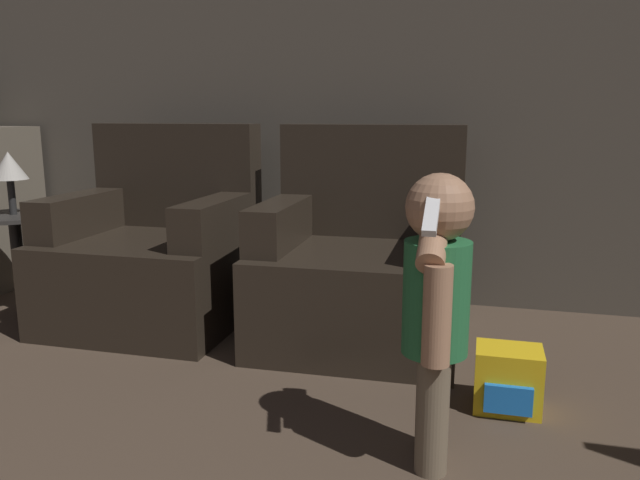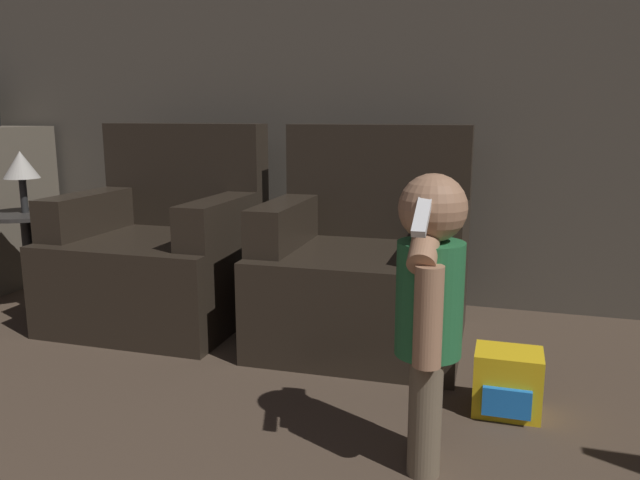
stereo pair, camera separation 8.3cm
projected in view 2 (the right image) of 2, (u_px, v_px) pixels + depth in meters
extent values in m
cube|color=#51493F|center=(381.00, 60.00, 3.29)|extent=(8.40, 0.05, 2.60)
cube|color=black|center=(157.00, 279.00, 3.10)|extent=(0.88, 0.82, 0.44)
cube|color=black|center=(186.00, 175.00, 3.31)|extent=(0.88, 0.16, 0.54)
cube|color=black|center=(91.00, 212.00, 3.14)|extent=(0.16, 0.66, 0.20)
cube|color=black|center=(221.00, 219.00, 2.93)|extent=(0.16, 0.66, 0.20)
cube|color=black|center=(363.00, 296.00, 2.80)|extent=(0.90, 0.84, 0.44)
cube|color=black|center=(378.00, 181.00, 3.02)|extent=(0.88, 0.18, 0.54)
cube|color=black|center=(286.00, 223.00, 2.84)|extent=(0.17, 0.66, 0.20)
cube|color=black|center=(447.00, 231.00, 2.64)|extent=(0.17, 0.66, 0.20)
cylinder|color=brown|center=(426.00, 402.00, 1.88)|extent=(0.10, 0.10, 0.35)
cylinder|color=brown|center=(425.00, 418.00, 1.78)|extent=(0.10, 0.10, 0.35)
cylinder|color=#236638|center=(429.00, 299.00, 1.76)|extent=(0.19, 0.19, 0.33)
sphere|color=#A37556|center=(433.00, 208.00, 1.71)|extent=(0.19, 0.19, 0.19)
cylinder|color=#A37556|center=(428.00, 317.00, 1.65)|extent=(0.08, 0.08, 0.28)
cylinder|color=#A37556|center=(428.00, 231.00, 1.72)|extent=(0.08, 0.28, 0.21)
cube|color=white|center=(423.00, 213.00, 1.59)|extent=(0.04, 0.16, 0.10)
cube|color=yellow|center=(507.00, 382.00, 2.16)|extent=(0.23, 0.18, 0.22)
cube|color=blue|center=(507.00, 403.00, 2.08)|extent=(0.16, 0.02, 0.10)
cylinder|color=black|center=(30.00, 262.00, 3.31)|extent=(0.06, 0.06, 0.50)
cylinder|color=#2D2B28|center=(26.00, 215.00, 3.26)|extent=(0.43, 0.43, 0.02)
cylinder|color=#262626|center=(24.00, 196.00, 3.24)|extent=(0.04, 0.04, 0.18)
cone|color=#B2ADA3|center=(21.00, 165.00, 3.21)|extent=(0.18, 0.18, 0.14)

